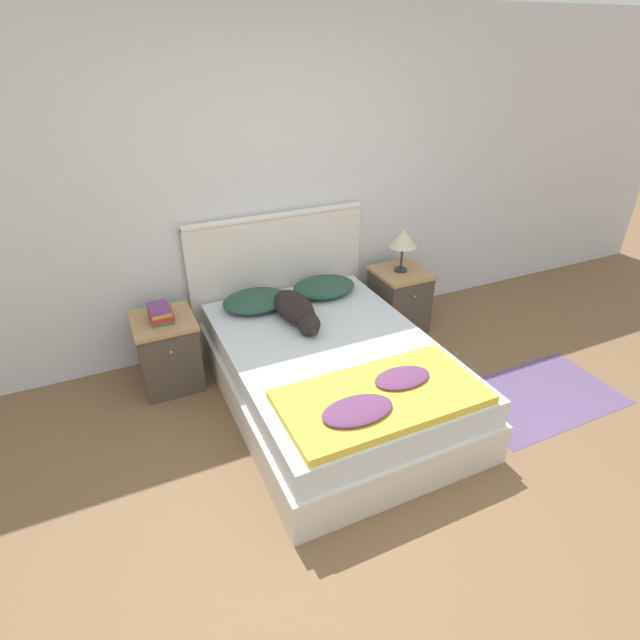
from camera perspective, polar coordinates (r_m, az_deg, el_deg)
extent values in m
plane|color=brown|center=(3.02, 9.49, -20.50)|extent=(16.00, 16.00, 0.00)
cube|color=silver|center=(3.99, -6.37, 14.58)|extent=(9.00, 0.06, 2.55)
cube|color=silver|center=(3.59, 1.36, -7.34)|extent=(1.41, 2.00, 0.29)
cube|color=silver|center=(3.45, 1.40, -4.25)|extent=(1.35, 1.94, 0.18)
cube|color=silver|center=(4.20, -4.75, 4.70)|extent=(1.49, 0.04, 1.08)
cylinder|color=silver|center=(4.00, -5.07, 11.71)|extent=(1.49, 0.06, 0.06)
cube|color=#4C4238|center=(3.86, -16.93, -3.67)|extent=(0.41, 0.44, 0.52)
cube|color=tan|center=(3.72, -17.54, -0.13)|extent=(0.43, 0.46, 0.03)
sphere|color=tan|center=(3.59, -16.65, -3.53)|extent=(0.02, 0.02, 0.02)
cube|color=#4C4238|center=(4.48, 8.97, 2.16)|extent=(0.41, 0.44, 0.52)
cube|color=tan|center=(4.36, 9.25, 5.37)|extent=(0.43, 0.46, 0.03)
sphere|color=tan|center=(4.25, 10.76, 2.63)|extent=(0.02, 0.02, 0.02)
ellipsoid|color=#284C3D|center=(3.89, -7.33, 2.22)|extent=(0.52, 0.40, 0.12)
ellipsoid|color=#284C3D|center=(4.08, 0.45, 3.82)|extent=(0.52, 0.40, 0.12)
cube|color=yellow|center=(2.93, 7.03, -8.70)|extent=(1.19, 0.62, 0.05)
ellipsoid|color=#663860|center=(2.76, 4.32, -10.25)|extent=(0.42, 0.25, 0.05)
ellipsoid|color=#663860|center=(3.03, 9.39, -6.51)|extent=(0.36, 0.22, 0.04)
ellipsoid|color=black|center=(3.72, -3.02, 1.54)|extent=(0.26, 0.50, 0.16)
sphere|color=black|center=(3.50, -1.25, -0.52)|extent=(0.16, 0.16, 0.16)
ellipsoid|color=black|center=(3.45, -0.79, -1.22)|extent=(0.07, 0.09, 0.07)
cone|color=black|center=(3.46, -2.02, 0.29)|extent=(0.05, 0.05, 0.06)
cone|color=black|center=(3.49, -0.67, 0.59)|extent=(0.05, 0.05, 0.06)
ellipsoid|color=black|center=(3.93, -3.65, 2.39)|extent=(0.15, 0.22, 0.06)
cube|color=#337547|center=(3.71, -17.66, 0.21)|extent=(0.17, 0.22, 0.02)
cube|color=#AD2D28|center=(3.70, -17.73, 0.58)|extent=(0.17, 0.22, 0.03)
cube|color=gold|center=(3.69, -17.85, 0.97)|extent=(0.15, 0.20, 0.02)
cube|color=#703D7F|center=(3.68, -17.95, 1.35)|extent=(0.15, 0.19, 0.03)
cylinder|color=#2D2D33|center=(4.36, 9.19, 5.72)|extent=(0.11, 0.11, 0.02)
cylinder|color=#2D2D33|center=(4.32, 9.31, 7.05)|extent=(0.02, 0.02, 0.20)
cone|color=beige|center=(4.25, 9.50, 9.24)|extent=(0.24, 0.24, 0.15)
cube|color=#604C75|center=(4.04, 23.66, -7.90)|extent=(1.16, 0.73, 0.00)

